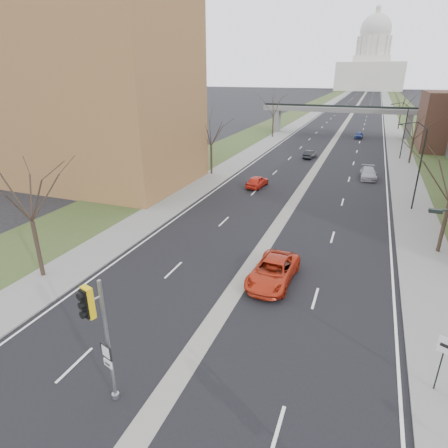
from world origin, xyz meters
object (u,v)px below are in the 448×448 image
Objects in this scene: signal_pole_median at (97,324)px; car_left_far at (310,154)px; car_left_near at (257,181)px; car_right_mid at (368,173)px; speed_limit_sign at (443,355)px; car_right_near at (273,271)px; car_right_far at (359,135)px.

car_left_far is at bearing 106.94° from signal_pole_median.
car_left_near is 15.57m from car_right_mid.
car_left_far is at bearing 128.61° from car_right_mid.
car_right_mid is (12.62, 9.13, 0.00)m from car_left_near.
speed_limit_sign reaches higher than car_right_near.
signal_pole_median is at bearing -106.40° from car_right_mid.
car_left_near is at bearing -101.73° from car_right_far.
signal_pole_median reaches higher than car_right_near.
car_right_mid is (9.27, -10.06, 0.08)m from car_left_far.
car_left_far is at bearing 129.25° from speed_limit_sign.
car_left_near is at bearing -148.18° from car_right_mid.
signal_pole_median is 43.77m from car_right_mid.
car_left_near reaches higher than car_left_far.
speed_limit_sign is at bearing -83.61° from car_right_far.
speed_limit_sign is 71.17m from car_right_far.
car_right_mid is 1.24× the size of car_right_far.
car_right_far is (9.87, 43.08, -0.03)m from car_left_near.
car_left_far is 0.97× the size of car_right_far.
car_right_near is (4.00, -40.42, 0.15)m from car_left_far.
car_left_near is at bearing 111.72° from car_right_near.
car_left_far is at bearing -104.10° from car_right_far.
car_right_far is (6.53, 23.89, 0.04)m from car_left_far.
car_right_far is (6.58, 76.58, -3.41)m from signal_pole_median.
signal_pole_median is 13.34m from car_right_near.
speed_limit_sign is 0.72× the size of car_left_far.
car_right_mid is 34.06m from car_right_far.
signal_pole_median reaches higher than car_right_mid.
speed_limit_sign is at bearing 40.68° from signal_pole_median.
car_right_far is at bearing 90.38° from car_right_near.
car_right_mid is at bearing 82.77° from car_right_near.
car_right_near is (7.35, -21.23, 0.07)m from car_left_near.
car_left_near is 1.05× the size of car_right_far.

